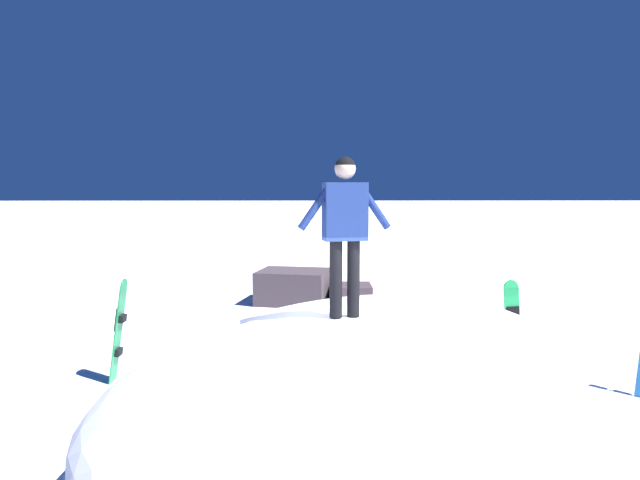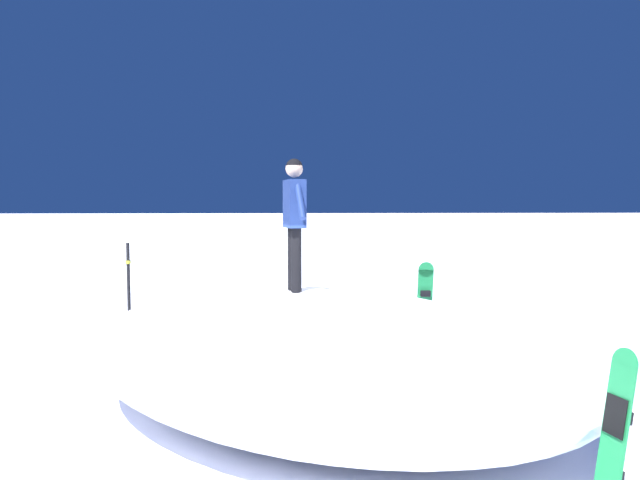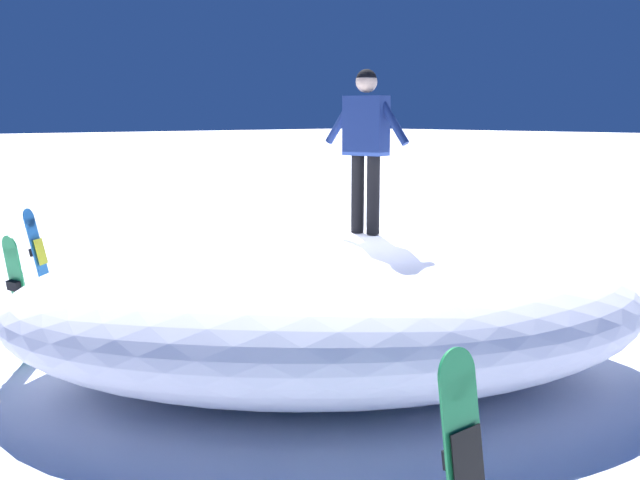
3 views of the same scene
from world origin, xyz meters
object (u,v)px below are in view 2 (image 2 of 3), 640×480
snowboarder_standing (294,212)px  snowboard_secondary_upright (425,301)px  trail_marker_pole (129,294)px  backpack_far (135,353)px  snowboard_primary_upright (615,434)px

snowboarder_standing → snowboard_secondary_upright: bearing=-37.4°
snowboarder_standing → trail_marker_pole: (3.22, 3.11, -1.61)m
backpack_far → snowboard_primary_upright: bearing=-133.3°
snowboarder_standing → snowboard_secondary_upright: snowboarder_standing is taller
snowboard_secondary_upright → backpack_far: 5.48m
snowboard_primary_upright → backpack_far: 7.62m
snowboarder_standing → snowboard_secondary_upright: size_ratio=1.08×
snowboard_primary_upright → trail_marker_pole: bearing=43.9°
trail_marker_pole → snowboard_secondary_upright: bearing=-88.6°
snowboarder_standing → snowboard_primary_upright: snowboarder_standing is taller
snowboarder_standing → trail_marker_pole: 4.76m
snowboard_secondary_upright → snowboarder_standing: bearing=142.6°
snowboarder_standing → snowboard_secondary_upright: (3.35, -2.57, -1.83)m
snowboard_secondary_upright → snowboard_primary_upright: bearing=-178.3°
snowboard_primary_upright → snowboard_secondary_upright: 6.23m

